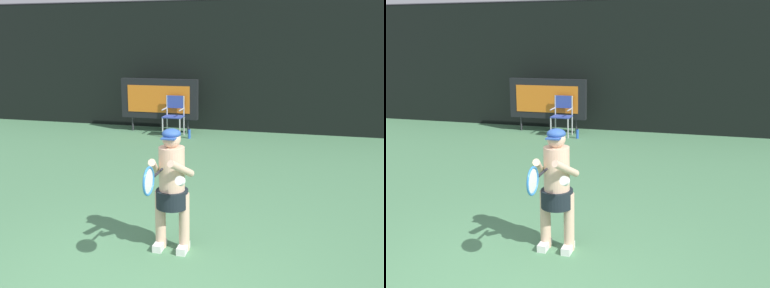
% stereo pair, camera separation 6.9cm
% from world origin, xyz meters
% --- Properties ---
extents(backdrop_screen, '(18.00, 0.12, 3.66)m').
position_xyz_m(backdrop_screen, '(0.00, 8.50, 1.81)').
color(backdrop_screen, black).
rests_on(backdrop_screen, ground).
extents(scoreboard, '(2.20, 0.21, 1.50)m').
position_xyz_m(scoreboard, '(-2.25, 7.76, 0.95)').
color(scoreboard, black).
rests_on(scoreboard, ground).
extents(umpire_chair, '(0.52, 0.44, 1.08)m').
position_xyz_m(umpire_chair, '(-1.72, 7.39, 0.62)').
color(umpire_chair, '#B7B7BC').
rests_on(umpire_chair, ground).
extents(water_bottle, '(0.07, 0.07, 0.27)m').
position_xyz_m(water_bottle, '(-1.23, 7.16, 0.12)').
color(water_bottle, blue).
rests_on(water_bottle, ground).
extents(tennis_player, '(0.54, 0.61, 1.52)m').
position_xyz_m(tennis_player, '(0.15, 1.11, 0.84)').
color(tennis_player, white).
rests_on(tennis_player, ground).
extents(tennis_racket, '(0.03, 0.60, 0.31)m').
position_xyz_m(tennis_racket, '(0.10, 0.49, 1.09)').
color(tennis_racket, black).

